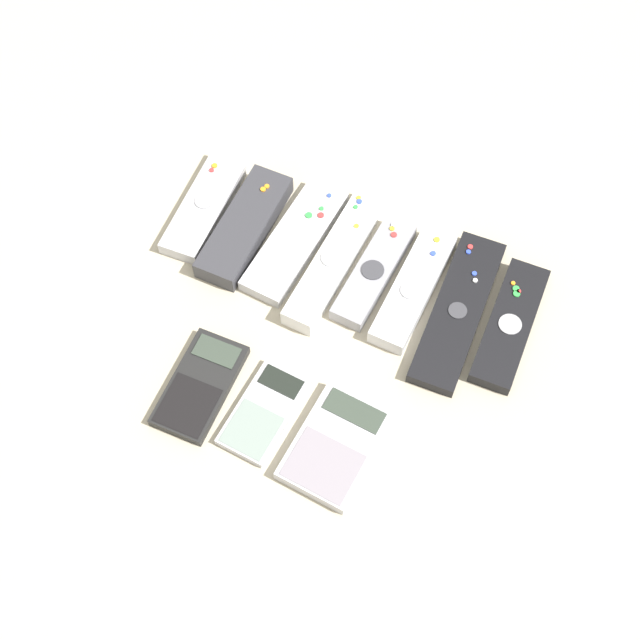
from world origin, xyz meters
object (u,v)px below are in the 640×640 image
Objects in this scene: calculator_1 at (264,412)px; calculator_2 at (336,445)px; remote_2 at (295,241)px; remote_1 at (245,227)px; remote_4 at (374,272)px; remote_5 at (413,288)px; remote_0 at (205,206)px; remote_7 at (510,325)px; remote_3 at (336,258)px; remote_6 at (458,311)px; calculator_0 at (200,385)px.

calculator_1 is 0.90× the size of calculator_2.
calculator_1 is (0.07, -0.23, -0.00)m from remote_2.
remote_1 is at bearing -167.01° from remote_2.
remote_4 is 0.05m from remote_5.
remote_0 is 0.96× the size of remote_7.
remote_5 is (0.23, 0.01, -0.00)m from remote_1.
remote_2 is at bearing 178.07° from remote_3.
remote_4 is at bearing 2.72° from remote_1.
remote_1 is 0.98× the size of remote_7.
calculator_2 is at bearing -74.39° from remote_4.
remote_1 is 0.29m from remote_6.
remote_7 is 0.26m from calculator_2.
remote_0 is 0.19m from remote_3.
remote_2 is at bearing -3.17° from remote_0.
remote_7 is (0.42, -0.00, -0.00)m from remote_0.
remote_7 is at bearing 64.76° from calculator_2.
remote_1 is at bearing 139.90° from calculator_2.
remote_3 is at bearing -178.42° from remote_5.
remote_2 is 1.40× the size of calculator_2.
remote_6 is (0.06, -0.01, -0.00)m from remote_5.
remote_2 reaches higher than calculator_1.
remote_4 reaches higher than remote_0.
remote_0 reaches higher than remote_2.
remote_2 is 0.85× the size of remote_6.
remote_0 is 1.25× the size of calculator_2.
remote_3 is 0.05m from remote_4.
calculator_2 is (-0.06, -0.22, -0.00)m from remote_6.
calculator_1 is at bearing -69.23° from remote_2.
remote_5 is at bearing 1.46° from remote_1.
remote_7 is (0.12, 0.00, -0.00)m from remote_5.
remote_1 is 0.25m from calculator_1.
remote_1 is at bearing 179.34° from remote_7.
remote_7 reaches higher than calculator_1.
remote_0 is at bearing 170.59° from remote_1.
remote_3 is 0.17m from remote_6.
remote_3 is 1.80× the size of calculator_1.
remote_3 is 0.98× the size of remote_6.
calculator_1 is at bearing -128.48° from remote_6.
remote_3 is 1.64× the size of calculator_0.
remote_1 is 0.23m from remote_5.
remote_1 is 0.78× the size of remote_6.
remote_6 is 0.27m from calculator_1.
remote_2 is at bearing 179.89° from remote_5.
remote_0 is 0.90× the size of remote_2.
remote_1 is 0.99× the size of remote_5.
calculator_1 is (0.08, 0.00, -0.00)m from calculator_0.
remote_4 is 0.23m from calculator_2.
remote_0 is at bearing 175.78° from remote_6.
calculator_0 is (-0.01, -0.23, -0.00)m from remote_2.
remote_6 is at bearing -0.03° from remote_1.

